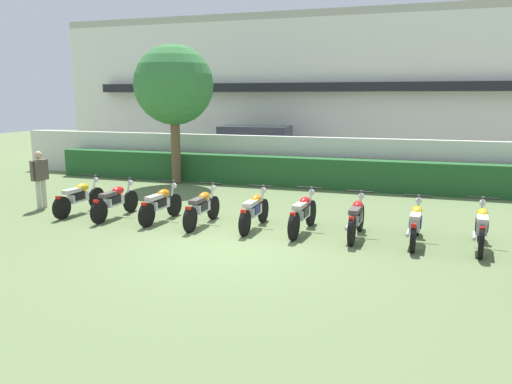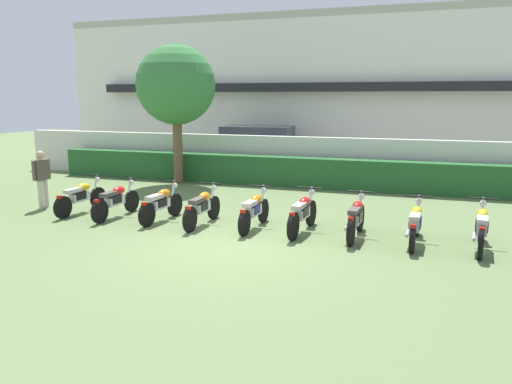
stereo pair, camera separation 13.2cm
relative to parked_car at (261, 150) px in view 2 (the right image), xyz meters
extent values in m
plane|color=#607547|center=(2.44, -9.79, -0.94)|extent=(60.00, 60.00, 0.00)
cube|color=white|center=(2.44, 4.82, 2.17)|extent=(24.93, 6.00, 6.21)
cube|color=black|center=(2.44, 1.57, 2.48)|extent=(20.94, 0.50, 0.36)
cube|color=#B2AD9E|center=(2.44, 4.82, 5.42)|extent=(24.93, 6.00, 0.30)
cube|color=silver|center=(2.44, -1.81, -0.11)|extent=(23.68, 0.30, 1.65)
cube|color=#235628|center=(2.44, -2.51, -0.43)|extent=(18.95, 0.70, 1.01)
cube|color=#9EA3A8|center=(0.05, 0.00, -0.20)|extent=(4.60, 2.11, 1.00)
cube|color=#2D333D|center=(-0.15, -0.01, 0.63)|extent=(2.79, 1.86, 0.65)
cylinder|color=black|center=(1.57, 1.02, -0.60)|extent=(0.69, 0.26, 0.68)
cylinder|color=black|center=(1.68, -0.83, -0.60)|extent=(0.69, 0.26, 0.68)
cylinder|color=black|center=(-1.58, 0.83, -0.60)|extent=(0.69, 0.26, 0.68)
cylinder|color=black|center=(-1.47, -1.01, -0.60)|extent=(0.69, 0.26, 0.68)
cylinder|color=brown|center=(-2.06, -3.19, 0.30)|extent=(0.33, 0.33, 2.47)
sphere|color=#387A3D|center=(-2.06, -3.19, 2.49)|extent=(2.73, 2.73, 2.73)
cylinder|color=black|center=(-2.32, -7.50, -0.65)|extent=(0.12, 0.58, 0.58)
cylinder|color=black|center=(-2.39, -8.85, -0.65)|extent=(0.12, 0.58, 0.58)
cube|color=silver|center=(-2.36, -8.23, -0.50)|extent=(0.23, 0.61, 0.22)
ellipsoid|color=yellow|center=(-2.35, -8.06, -0.27)|extent=(0.24, 0.45, 0.22)
cube|color=beige|center=(-2.37, -8.46, -0.29)|extent=(0.23, 0.53, 0.10)
cube|color=red|center=(-2.39, -8.95, -0.37)|extent=(0.10, 0.09, 0.08)
cylinder|color=silver|center=(-2.32, -7.59, -0.33)|extent=(0.06, 0.23, 0.65)
cylinder|color=black|center=(-2.33, -7.68, -0.01)|extent=(0.60, 0.07, 0.04)
sphere|color=silver|center=(-2.32, -7.48, -0.15)|extent=(0.14, 0.14, 0.14)
cylinder|color=silver|center=(-2.49, -8.47, -0.63)|extent=(0.10, 0.55, 0.07)
cube|color=black|center=(-2.36, -8.28, -0.45)|extent=(0.26, 0.37, 0.20)
cylinder|color=black|center=(-1.18, -7.62, -0.65)|extent=(0.11, 0.58, 0.57)
cylinder|color=black|center=(-1.22, -8.96, -0.65)|extent=(0.11, 0.58, 0.57)
cube|color=silver|center=(-1.20, -8.34, -0.50)|extent=(0.22, 0.61, 0.22)
ellipsoid|color=red|center=(-1.19, -8.17, -0.27)|extent=(0.23, 0.45, 0.22)
cube|color=#4C4742|center=(-1.21, -8.57, -0.29)|extent=(0.22, 0.53, 0.10)
cube|color=red|center=(-1.22, -9.06, -0.37)|extent=(0.10, 0.08, 0.08)
cylinder|color=silver|center=(-1.18, -7.71, -0.33)|extent=(0.06, 0.23, 0.65)
cylinder|color=black|center=(-1.18, -7.80, -0.01)|extent=(0.60, 0.05, 0.04)
sphere|color=silver|center=(-1.18, -7.60, -0.15)|extent=(0.14, 0.14, 0.14)
cylinder|color=silver|center=(-1.33, -8.58, -0.63)|extent=(0.09, 0.55, 0.07)
cube|color=black|center=(-1.20, -8.39, -0.45)|extent=(0.25, 0.37, 0.20)
cylinder|color=black|center=(0.14, -7.67, -0.65)|extent=(0.14, 0.58, 0.58)
cylinder|color=black|center=(0.03, -8.87, -0.65)|extent=(0.14, 0.58, 0.58)
cube|color=silver|center=(0.08, -8.32, -0.50)|extent=(0.25, 0.62, 0.22)
ellipsoid|color=orange|center=(0.10, -8.15, -0.27)|extent=(0.26, 0.46, 0.22)
cube|color=beige|center=(0.06, -8.55, -0.29)|extent=(0.25, 0.54, 0.10)
cube|color=red|center=(0.02, -8.97, -0.37)|extent=(0.11, 0.09, 0.08)
cylinder|color=silver|center=(0.13, -7.76, -0.33)|extent=(0.07, 0.23, 0.65)
cylinder|color=black|center=(0.13, -7.85, -0.01)|extent=(0.60, 0.09, 0.04)
sphere|color=silver|center=(0.14, -7.65, -0.15)|extent=(0.14, 0.14, 0.14)
cylinder|color=silver|center=(-0.06, -8.56, -0.63)|extent=(0.12, 0.55, 0.07)
cube|color=black|center=(0.08, -8.37, -0.45)|extent=(0.27, 0.38, 0.20)
cylinder|color=black|center=(1.23, -7.67, -0.64)|extent=(0.10, 0.59, 0.58)
cylinder|color=black|center=(1.21, -8.98, -0.64)|extent=(0.10, 0.59, 0.58)
cube|color=silver|center=(1.22, -8.37, -0.49)|extent=(0.21, 0.60, 0.22)
ellipsoid|color=orange|center=(1.22, -8.20, -0.26)|extent=(0.23, 0.44, 0.22)
cube|color=#4C4742|center=(1.21, -8.60, -0.28)|extent=(0.21, 0.52, 0.10)
cube|color=red|center=(1.20, -9.08, -0.36)|extent=(0.10, 0.08, 0.08)
cylinder|color=silver|center=(1.23, -7.76, -0.32)|extent=(0.05, 0.23, 0.65)
cylinder|color=black|center=(1.23, -7.85, 0.00)|extent=(0.60, 0.05, 0.04)
sphere|color=silver|center=(1.23, -7.65, -0.14)|extent=(0.14, 0.14, 0.14)
cylinder|color=silver|center=(1.09, -8.62, -0.62)|extent=(0.08, 0.55, 0.07)
cube|color=black|center=(1.22, -8.42, -0.44)|extent=(0.25, 0.36, 0.20)
cylinder|color=black|center=(2.51, -7.59, -0.65)|extent=(0.10, 0.58, 0.58)
cylinder|color=black|center=(2.48, -8.88, -0.65)|extent=(0.10, 0.58, 0.58)
cube|color=silver|center=(2.50, -8.28, -0.50)|extent=(0.21, 0.60, 0.22)
ellipsoid|color=orange|center=(2.50, -8.11, -0.27)|extent=(0.23, 0.45, 0.22)
cube|color=beige|center=(2.49, -8.51, -0.29)|extent=(0.21, 0.52, 0.10)
cube|color=red|center=(2.48, -8.98, -0.37)|extent=(0.10, 0.08, 0.08)
cylinder|color=silver|center=(2.51, -7.68, -0.33)|extent=(0.06, 0.23, 0.65)
cylinder|color=black|center=(2.51, -7.77, -0.01)|extent=(0.60, 0.05, 0.04)
sphere|color=silver|center=(2.51, -7.57, -0.15)|extent=(0.14, 0.14, 0.14)
cylinder|color=silver|center=(2.37, -8.53, -0.63)|extent=(0.08, 0.55, 0.07)
cube|color=navy|center=(2.49, -8.33, -0.45)|extent=(0.25, 0.37, 0.20)
cylinder|color=black|center=(3.69, -7.55, -0.63)|extent=(0.13, 0.62, 0.61)
cylinder|color=black|center=(3.59, -8.88, -0.63)|extent=(0.13, 0.62, 0.61)
cube|color=silver|center=(3.64, -8.26, -0.48)|extent=(0.24, 0.61, 0.22)
ellipsoid|color=red|center=(3.65, -8.09, -0.25)|extent=(0.25, 0.45, 0.22)
cube|color=#B2ADA3|center=(3.62, -8.49, -0.27)|extent=(0.24, 0.53, 0.10)
cube|color=red|center=(3.58, -8.98, -0.35)|extent=(0.11, 0.09, 0.08)
cylinder|color=silver|center=(3.68, -7.64, -0.31)|extent=(0.07, 0.23, 0.65)
cylinder|color=black|center=(3.68, -7.73, 0.01)|extent=(0.60, 0.08, 0.04)
sphere|color=silver|center=(3.69, -7.53, -0.13)|extent=(0.14, 0.14, 0.14)
cylinder|color=silver|center=(3.50, -8.50, -0.61)|extent=(0.11, 0.55, 0.07)
cube|color=black|center=(3.63, -8.31, -0.43)|extent=(0.27, 0.38, 0.20)
cylinder|color=black|center=(4.86, -7.68, -0.63)|extent=(0.11, 0.62, 0.61)
cylinder|color=black|center=(4.82, -8.90, -0.63)|extent=(0.11, 0.62, 0.61)
cube|color=silver|center=(4.84, -8.34, -0.48)|extent=(0.22, 0.61, 0.22)
ellipsoid|color=red|center=(4.85, -8.17, -0.25)|extent=(0.24, 0.45, 0.22)
cube|color=#4C4742|center=(4.83, -8.57, -0.27)|extent=(0.22, 0.53, 0.10)
cube|color=red|center=(4.82, -9.00, -0.35)|extent=(0.10, 0.08, 0.08)
cylinder|color=silver|center=(4.86, -7.77, -0.31)|extent=(0.06, 0.23, 0.65)
cylinder|color=black|center=(4.86, -7.86, 0.01)|extent=(0.60, 0.06, 0.04)
sphere|color=silver|center=(4.86, -7.66, -0.13)|extent=(0.14, 0.14, 0.14)
cylinder|color=silver|center=(4.71, -8.58, -0.61)|extent=(0.09, 0.55, 0.07)
cube|color=black|center=(4.84, -8.39, -0.43)|extent=(0.25, 0.37, 0.20)
cylinder|color=black|center=(6.10, -7.67, -0.65)|extent=(0.12, 0.57, 0.56)
cylinder|color=black|center=(6.03, -8.99, -0.65)|extent=(0.12, 0.57, 0.56)
cube|color=silver|center=(6.07, -8.38, -0.50)|extent=(0.23, 0.61, 0.22)
ellipsoid|color=yellow|center=(6.07, -8.21, -0.27)|extent=(0.24, 0.45, 0.22)
cube|color=#B2ADA3|center=(6.05, -8.61, -0.29)|extent=(0.23, 0.53, 0.10)
cube|color=red|center=(6.03, -9.09, -0.37)|extent=(0.10, 0.09, 0.08)
cylinder|color=silver|center=(6.10, -7.76, -0.33)|extent=(0.06, 0.23, 0.65)
cylinder|color=black|center=(6.09, -7.85, -0.01)|extent=(0.60, 0.07, 0.04)
sphere|color=silver|center=(6.10, -7.65, -0.15)|extent=(0.14, 0.14, 0.14)
cylinder|color=silver|center=(5.93, -8.63, -0.63)|extent=(0.10, 0.55, 0.07)
cube|color=navy|center=(6.06, -8.43, -0.45)|extent=(0.26, 0.37, 0.20)
cylinder|color=black|center=(7.39, -7.70, -0.62)|extent=(0.15, 0.64, 0.64)
cylinder|color=black|center=(7.26, -8.98, -0.62)|extent=(0.15, 0.64, 0.64)
cube|color=silver|center=(7.32, -8.39, -0.47)|extent=(0.26, 0.62, 0.22)
ellipsoid|color=yellow|center=(7.34, -8.22, -0.24)|extent=(0.26, 0.46, 0.22)
cube|color=beige|center=(7.30, -8.62, -0.26)|extent=(0.25, 0.54, 0.10)
cube|color=red|center=(7.25, -9.08, -0.34)|extent=(0.11, 0.09, 0.08)
cylinder|color=silver|center=(7.38, -7.79, -0.30)|extent=(0.07, 0.23, 0.65)
cylinder|color=black|center=(7.37, -7.88, 0.02)|extent=(0.60, 0.09, 0.04)
sphere|color=silver|center=(7.39, -7.68, -0.12)|extent=(0.14, 0.14, 0.14)
cylinder|color=silver|center=(7.18, -8.63, -0.60)|extent=(0.12, 0.55, 0.07)
cube|color=black|center=(7.32, -8.44, -0.42)|extent=(0.27, 0.38, 0.20)
cylinder|color=beige|center=(-3.76, -7.87, -0.54)|extent=(0.13, 0.13, 0.78)
cylinder|color=beige|center=(-3.76, -8.08, -0.54)|extent=(0.13, 0.13, 0.78)
cube|color=brown|center=(-3.76, -7.97, 0.12)|extent=(0.22, 0.46, 0.55)
cylinder|color=brown|center=(-3.76, -7.70, 0.14)|extent=(0.09, 0.09, 0.53)
cylinder|color=brown|center=(-3.76, -8.25, 0.14)|extent=(0.09, 0.09, 0.53)
sphere|color=tan|center=(-3.76, -7.97, 0.54)|extent=(0.21, 0.21, 0.21)
camera|label=1|loc=(6.00, -18.96, 2.08)|focal=35.02mm
camera|label=2|loc=(6.12, -18.91, 2.08)|focal=35.02mm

